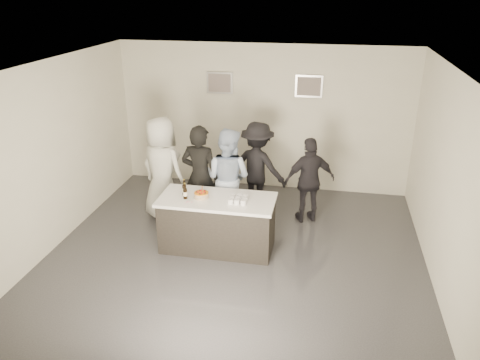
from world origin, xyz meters
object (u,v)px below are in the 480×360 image
Objects in this scene: person_guest_left at (162,169)px; person_guest_right at (310,180)px; beer_bottle_b at (185,191)px; bar_counter at (217,223)px; beer_bottle_a at (184,187)px; cake at (201,196)px; person_guest_back at (257,167)px; person_main_black at (200,177)px; person_main_blue at (228,178)px.

person_guest_left reaches higher than person_guest_right.
beer_bottle_b is 0.14× the size of person_guest_left.
person_guest_right is at bearing 42.18° from bar_counter.
bar_counter is 7.15× the size of beer_bottle_a.
person_guest_left reaches higher than cake.
person_guest_back reaches higher than cake.
person_main_blue is at bearing -156.14° from person_main_black.
person_guest_right is at bearing 36.01° from beer_bottle_b.
bar_counter is 1.17× the size of person_guest_right.
bar_counter is 0.55m from cake.
person_guest_right is at bearing -147.56° from person_main_blue.
person_main_blue is 0.82m from person_guest_back.
person_main_black reaches higher than person_guest_back.
beer_bottle_b is 0.14× the size of person_main_blue.
person_main_black reaches higher than beer_bottle_a.
person_guest_right is (1.40, 1.27, 0.35)m from bar_counter.
beer_bottle_b reaches higher than bar_counter.
person_guest_right is (1.42, 0.42, -0.11)m from person_main_blue.
person_main_black is (-0.47, 0.72, 0.49)m from bar_counter.
person_guest_back is at bearing -38.89° from person_guest_right.
person_main_black is at bearing -6.18° from person_guest_right.
cake is at bearing 83.93° from person_guest_back.
beer_bottle_b is 2.35m from person_guest_right.
person_guest_back is (0.95, 1.53, -0.16)m from beer_bottle_a.
bar_counter is at bearing 106.86° from person_main_blue.
beer_bottle_b is 1.26m from person_guest_left.
beer_bottle_a is 0.16× the size of person_guest_right.
cake is 1.72m from person_guest_back.
person_guest_back is (1.64, 0.66, -0.09)m from person_guest_left.
cake is at bearing 159.86° from person_guest_left.
beer_bottle_a is 1.00× the size of beer_bottle_b.
beer_bottle_a is 2.32m from person_guest_right.
beer_bottle_b is 0.16× the size of person_guest_right.
person_guest_back is at bearing -104.46° from person_main_blue.
person_main_blue reaches higher than person_guest_back.
person_guest_right is (1.88, 0.56, -0.14)m from person_main_black.
beer_bottle_a is 0.15× the size of person_guest_back.
person_main_black is at bearing -170.76° from person_guest_left.
cake is 1.35m from person_guest_left.
beer_bottle_a is 0.69m from person_main_black.
cake is at bearing 90.83° from person_main_blue.
bar_counter is 1.93m from person_guest_right.
beer_bottle_b is (-0.49, -0.11, 0.58)m from bar_counter.
person_guest_back reaches higher than person_guest_right.
beer_bottle_b is at bearing -67.28° from beer_bottle_a.
person_main_blue is (-0.01, 0.85, 0.45)m from bar_counter.
beer_bottle_b is at bearing 13.33° from person_guest_right.
person_guest_back is (0.88, 0.85, -0.07)m from person_main_black.
person_guest_left is at bearing 128.35° from beer_bottle_a.
bar_counter is 0.99× the size of person_main_black.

